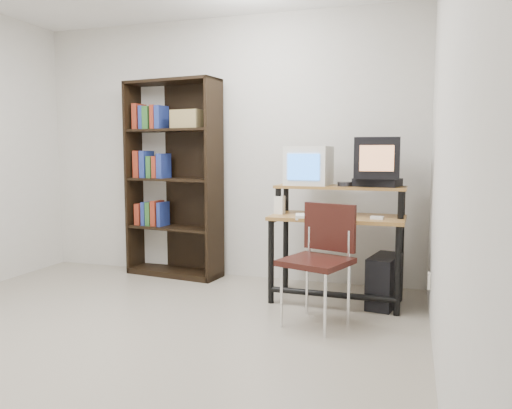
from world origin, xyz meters
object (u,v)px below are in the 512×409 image
(crt_tv, at_px, (376,158))
(pc_tower, at_px, (384,281))
(computer_desk, at_px, (338,222))
(school_chair, at_px, (321,250))
(bookshelf, at_px, (175,177))
(crt_monitor, at_px, (309,166))

(crt_tv, height_order, pc_tower, crt_tv)
(computer_desk, distance_m, school_chair, 0.61)
(school_chair, distance_m, bookshelf, 2.04)
(crt_monitor, xyz_separation_m, bookshelf, (-1.46, 0.30, -0.13))
(crt_tv, relative_size, school_chair, 0.44)
(pc_tower, bearing_deg, crt_monitor, 178.87)
(pc_tower, xyz_separation_m, bookshelf, (-2.13, 0.46, 0.80))
(crt_tv, bearing_deg, school_chair, -120.62)
(crt_monitor, height_order, crt_tv, crt_tv)
(school_chair, bearing_deg, crt_monitor, 128.05)
(crt_monitor, height_order, pc_tower, crt_monitor)
(computer_desk, relative_size, bookshelf, 0.56)
(school_chair, bearing_deg, bookshelf, 168.35)
(computer_desk, relative_size, school_chair, 1.26)
(pc_tower, bearing_deg, computer_desk, -172.99)
(crt_tv, distance_m, pc_tower, 1.02)
(computer_desk, distance_m, crt_monitor, 0.56)
(computer_desk, relative_size, crt_tv, 2.89)
(pc_tower, distance_m, bookshelf, 2.32)
(computer_desk, height_order, pc_tower, computer_desk)
(crt_monitor, relative_size, school_chair, 0.45)
(computer_desk, distance_m, pc_tower, 0.62)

